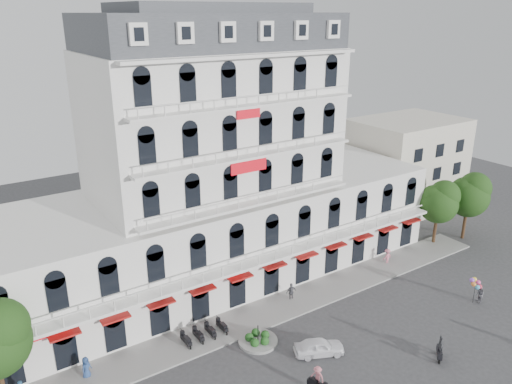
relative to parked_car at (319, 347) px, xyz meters
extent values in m
plane|color=#38383A|center=(-0.14, -2.18, -0.66)|extent=(120.00, 120.00, 0.00)
cube|color=gray|center=(-0.14, 6.82, -0.58)|extent=(53.00, 4.00, 0.16)
cube|color=silver|center=(-0.14, 15.82, 3.84)|extent=(45.00, 14.00, 9.00)
cube|color=silver|center=(-0.14, 15.82, 14.84)|extent=(22.00, 12.00, 13.00)
cube|color=#2D3035|center=(-0.14, 15.82, 22.84)|extent=(21.56, 11.76, 3.00)
cube|color=#2D3035|center=(-0.14, 15.82, 24.74)|extent=(15.84, 8.64, 0.80)
cube|color=#AA1815|center=(-0.14, 8.32, 2.84)|extent=(40.50, 1.00, 0.15)
cube|color=red|center=(-0.14, 9.70, 12.34)|extent=(3.50, 0.10, 1.40)
cube|color=beige|center=(29.86, 17.82, 5.34)|extent=(14.00, 10.00, 12.00)
cylinder|color=gray|center=(-3.14, 3.82, -0.54)|extent=(3.20, 3.20, 0.24)
cylinder|color=black|center=(-3.14, 3.82, 0.24)|extent=(0.08, 0.08, 1.40)
sphere|color=#1F541C|center=(-2.44, 3.82, -0.21)|extent=(0.70, 0.70, 0.70)
sphere|color=#1F541C|center=(-2.92, 4.49, -0.21)|extent=(0.70, 0.70, 0.70)
sphere|color=#1F541C|center=(-3.70, 4.24, -0.21)|extent=(0.70, 0.70, 0.70)
sphere|color=#1F541C|center=(-3.71, 3.42, -0.21)|extent=(0.70, 0.70, 0.70)
sphere|color=#1F541C|center=(-2.94, 3.15, -0.21)|extent=(0.70, 0.70, 0.70)
cylinder|color=#382314|center=(23.86, 7.82, 1.05)|extent=(0.36, 0.36, 3.43)
sphere|color=#183A12|center=(23.86, 7.82, 4.17)|extent=(4.37, 4.37, 4.37)
sphere|color=#183A12|center=(24.36, 7.52, 5.19)|extent=(3.43, 3.43, 3.43)
sphere|color=#183A12|center=(23.46, 8.12, 4.80)|extent=(3.12, 3.12, 3.12)
cylinder|color=#382314|center=(27.86, 6.82, 1.16)|extent=(0.36, 0.36, 3.65)
sphere|color=#183A12|center=(27.86, 6.82, 4.48)|extent=(4.65, 4.65, 4.65)
sphere|color=#183A12|center=(28.36, 6.52, 5.56)|extent=(3.65, 3.65, 3.65)
sphere|color=#183A12|center=(27.46, 7.12, 5.15)|extent=(3.32, 3.32, 3.32)
imported|color=white|center=(0.00, 0.00, 0.00)|extent=(4.20, 3.04, 1.33)
cube|color=black|center=(7.30, -5.52, -0.11)|extent=(1.37, 1.24, 0.35)
torus|color=black|center=(6.89, -5.88, -0.38)|extent=(0.53, 0.48, 0.60)
torus|color=black|center=(7.72, -5.16, -0.38)|extent=(0.53, 0.48, 0.60)
imported|color=#4F5156|center=(7.30, -5.52, 0.60)|extent=(0.98, 0.92, 1.63)
cube|color=black|center=(-2.73, -3.00, -0.11)|extent=(0.75, 1.54, 0.35)
torus|color=black|center=(-2.89, -2.47, -0.38)|extent=(0.28, 0.61, 0.60)
imported|color=#C86A75|center=(-2.73, -3.00, 0.58)|extent=(0.85, 1.15, 1.59)
imported|color=navy|center=(-15.76, 7.32, 0.20)|extent=(1.01, 0.93, 1.73)
imported|color=#55555C|center=(2.90, 7.32, 0.21)|extent=(1.08, 0.57, 1.75)
imported|color=pink|center=(15.58, 7.32, 0.20)|extent=(1.12, 0.65, 1.72)
imported|color=slate|center=(16.91, -2.54, 0.17)|extent=(0.94, 1.01, 1.67)
cylinder|color=black|center=(16.51, -2.24, 0.34)|extent=(0.04, 0.04, 2.00)
sphere|color=#E54C99|center=(16.86, -2.24, 1.34)|extent=(0.44, 0.44, 0.44)
sphere|color=yellow|center=(16.68, -1.93, 1.55)|extent=(0.44, 0.44, 0.44)
sphere|color=#994CD8|center=(16.33, -1.93, 1.56)|extent=(0.44, 0.44, 0.44)
sphere|color=orange|center=(16.16, -2.24, 1.37)|extent=(0.44, 0.44, 0.44)
sphere|color=#4CB2E5|center=(16.33, -2.54, 1.15)|extent=(0.44, 0.44, 0.44)
sphere|color=#D8334C|center=(16.68, -2.54, 1.10)|extent=(0.44, 0.44, 0.44)
camera|label=1|loc=(-21.90, -24.06, 24.45)|focal=35.00mm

